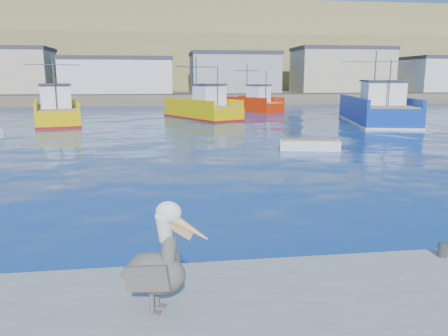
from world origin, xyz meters
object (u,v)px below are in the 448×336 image
trawler_yellow_a (56,112)px  boat_orange (253,103)px  skiff_far (365,112)px  trawler_yellow_b (203,109)px  trawler_blue (377,110)px  pelican (158,265)px  skiff_mid (309,146)px

trawler_yellow_a → boat_orange: 24.94m
boat_orange → skiff_far: (12.13, -6.82, -0.79)m
trawler_yellow_a → trawler_yellow_b: trawler_yellow_a is taller
trawler_blue → boat_orange: bearing=117.4°
skiff_far → pelican: 48.62m
skiff_mid → skiff_far: skiff_far is taller
trawler_blue → skiff_mid: (-11.58, -14.65, -0.92)m
trawler_blue → skiff_far: bearing=69.8°
skiff_mid → skiff_far: (15.16, 24.34, 0.01)m
trawler_yellow_b → skiff_mid: 21.97m
trawler_yellow_a → skiff_mid: trawler_yellow_a is taller
trawler_blue → trawler_yellow_a: bearing=172.8°
trawler_blue → skiff_mid: 18.70m
trawler_yellow_b → skiff_far: trawler_yellow_b is taller
trawler_blue → pelican: 38.45m
trawler_blue → skiff_mid: trawler_blue is taller
trawler_yellow_a → pelican: 37.75m
skiff_mid → boat_orange: bearing=84.5°
skiff_far → trawler_blue: bearing=-110.2°
trawler_yellow_b → skiff_far: 19.69m
trawler_blue → skiff_mid: size_ratio=3.90×
boat_orange → skiff_mid: 31.32m
skiff_mid → pelican: size_ratio=2.01×
trawler_yellow_b → skiff_far: (19.48, 2.81, -0.74)m
trawler_yellow_a → skiff_far: size_ratio=3.02×
trawler_yellow_a → trawler_blue: 30.23m
trawler_yellow_a → boat_orange: size_ratio=1.29×
skiff_far → trawler_yellow_a: bearing=-170.0°
trawler_yellow_b → pelican: bearing=-96.2°
boat_orange → skiff_mid: size_ratio=2.48×
skiff_mid → skiff_far: size_ratio=0.95×
trawler_yellow_b → pelican: 39.81m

